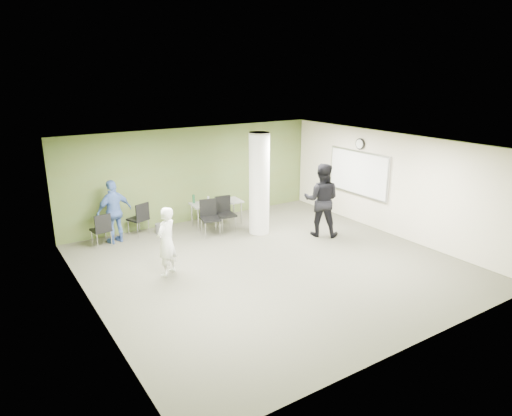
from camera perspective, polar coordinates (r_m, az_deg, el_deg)
floor at (r=10.79m, az=1.80°, el=-7.04°), size 8.00×8.00×0.00m
ceiling at (r=9.99m, az=1.94°, el=7.82°), size 8.00×8.00×0.00m
wall_back at (r=13.67m, az=-7.75°, el=4.14°), size 8.00×2.80×0.02m
wall_left at (r=8.77m, az=-20.20°, el=-3.97°), size 0.02×8.00×2.80m
wall_right_cream at (r=12.93m, az=16.62°, el=2.86°), size 0.02×8.00×2.80m
column at (r=12.44m, az=0.41°, el=3.04°), size 0.56×0.56×2.80m
whiteboard at (r=13.64m, az=12.64°, el=4.29°), size 0.05×2.30×1.30m
wall_clock at (r=13.49m, az=12.87°, el=7.82°), size 0.06×0.32×0.32m
folding_table at (r=13.27m, az=-5.07°, el=0.54°), size 1.54×0.78×0.96m
wastebasket at (r=13.00m, az=-11.96°, el=-2.53°), size 0.24×0.24×0.28m
chair_back_left at (r=12.29m, az=-18.73°, el=-2.33°), size 0.49×0.49×0.89m
chair_back_right at (r=12.84m, az=-14.32°, el=-1.03°), size 0.60×0.60×0.93m
chair_table_left at (r=12.54m, az=-5.84°, el=-0.83°), size 0.58×0.58×0.99m
chair_table_right at (r=12.86m, az=-3.95°, el=-0.35°), size 0.54×0.54×0.98m
woman_white at (r=10.17m, az=-11.13°, el=-4.14°), size 0.68×0.62×1.56m
man_black at (r=12.46m, az=8.19°, el=1.00°), size 1.23×1.22×2.01m
man_blue at (r=12.40m, az=-17.31°, el=-0.45°), size 1.06×0.63×1.69m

